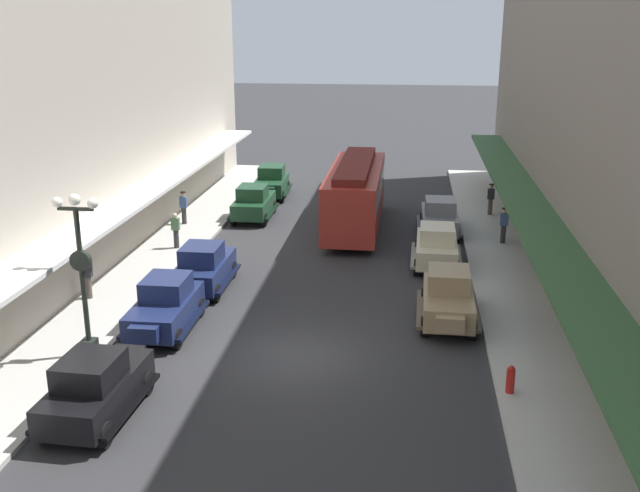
# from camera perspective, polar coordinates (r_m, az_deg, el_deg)

# --- Properties ---
(ground_plane) EXTENTS (200.00, 200.00, 0.00)m
(ground_plane) POSITION_cam_1_polar(r_m,az_deg,el_deg) (23.42, -1.82, -8.56)
(ground_plane) COLOR #2D2D30
(sidewalk_left) EXTENTS (3.00, 60.00, 0.15)m
(sidewalk_left) POSITION_cam_1_polar(r_m,az_deg,el_deg) (25.56, -18.82, -7.06)
(sidewalk_left) COLOR #B7B5AD
(sidewalk_left) RESTS_ON ground
(sidewalk_right) EXTENTS (3.00, 60.00, 0.15)m
(sidewalk_right) POSITION_cam_1_polar(r_m,az_deg,el_deg) (23.53, 16.77, -9.02)
(sidewalk_right) COLOR #B7B5AD
(sidewalk_right) RESTS_ON ground
(parked_car_0) EXTENTS (2.18, 4.28, 1.84)m
(parked_car_0) POSITION_cam_1_polar(r_m,az_deg,el_deg) (36.45, 9.28, 2.33)
(parked_car_0) COLOR slate
(parked_car_0) RESTS_ON ground
(parked_car_1) EXTENTS (2.19, 4.28, 1.84)m
(parked_car_1) POSITION_cam_1_polar(r_m,az_deg,el_deg) (26.01, 9.94, -3.85)
(parked_car_1) COLOR #997F5B
(parked_car_1) RESTS_ON ground
(parked_car_2) EXTENTS (2.27, 4.31, 1.84)m
(parked_car_2) POSITION_cam_1_polar(r_m,az_deg,el_deg) (20.57, -17.06, -10.32)
(parked_car_2) COLOR black
(parked_car_2) RESTS_ON ground
(parked_car_3) EXTENTS (2.31, 4.32, 1.84)m
(parked_car_3) POSITION_cam_1_polar(r_m,az_deg,el_deg) (43.86, -3.81, 5.05)
(parked_car_3) COLOR #193D23
(parked_car_3) RESTS_ON ground
(parked_car_4) EXTENTS (2.17, 4.27, 1.84)m
(parked_car_4) POSITION_cam_1_polar(r_m,az_deg,el_deg) (38.95, -5.18, 3.45)
(parked_car_4) COLOR #193D23
(parked_car_4) RESTS_ON ground
(parked_car_5) EXTENTS (2.20, 4.28, 1.84)m
(parked_car_5) POSITION_cam_1_polar(r_m,az_deg,el_deg) (31.73, 9.06, 0.08)
(parked_car_5) COLOR beige
(parked_car_5) RESTS_ON ground
(parked_car_6) EXTENTS (2.17, 4.27, 1.84)m
(parked_car_6) POSITION_cam_1_polar(r_m,az_deg,el_deg) (29.06, -9.03, -1.53)
(parked_car_6) COLOR #19234C
(parked_car_6) RESTS_ON ground
(parked_car_7) EXTENTS (2.17, 4.27, 1.84)m
(parked_car_7) POSITION_cam_1_polar(r_m,az_deg,el_deg) (25.46, -11.95, -4.45)
(parked_car_7) COLOR #19234C
(parked_car_7) RESTS_ON ground
(streetcar) EXTENTS (2.56, 9.61, 3.46)m
(streetcar) POSITION_cam_1_polar(r_m,az_deg,el_deg) (36.71, 2.77, 4.19)
(streetcar) COLOR #A52D23
(streetcar) RESTS_ON ground
(lamp_post_with_clock) EXTENTS (1.42, 0.44, 5.16)m
(lamp_post_with_clock) POSITION_cam_1_polar(r_m,az_deg,el_deg) (23.26, -18.05, -1.69)
(lamp_post_with_clock) COLOR black
(lamp_post_with_clock) RESTS_ON sidewalk_left
(fire_hydrant) EXTENTS (0.24, 0.24, 0.82)m
(fire_hydrant) POSITION_cam_1_polar(r_m,az_deg,el_deg) (21.50, 14.60, -9.98)
(fire_hydrant) COLOR #B21E19
(fire_hydrant) RESTS_ON sidewalk_right
(pedestrian_0) EXTENTS (0.36, 0.28, 1.67)m
(pedestrian_0) POSITION_cam_1_polar(r_m,az_deg,el_deg) (37.98, -10.56, 2.98)
(pedestrian_0) COLOR #2D2D33
(pedestrian_0) RESTS_ON sidewalk_left
(pedestrian_1) EXTENTS (0.36, 0.24, 1.64)m
(pedestrian_1) POSITION_cam_1_polar(r_m,az_deg,el_deg) (28.70, -17.63, -2.30)
(pedestrian_1) COLOR #4C4238
(pedestrian_1) RESTS_ON sidewalk_left
(pedestrian_2) EXTENTS (0.36, 0.24, 1.64)m
(pedestrian_2) POSITION_cam_1_polar(r_m,az_deg,el_deg) (34.01, -11.15, 1.22)
(pedestrian_2) COLOR #2D2D33
(pedestrian_2) RESTS_ON sidewalk_left
(pedestrian_3) EXTENTS (0.36, 0.28, 1.67)m
(pedestrian_3) POSITION_cam_1_polar(r_m,az_deg,el_deg) (40.17, 13.13, 3.59)
(pedestrian_3) COLOR #4C4238
(pedestrian_3) RESTS_ON sidewalk_right
(pedestrian_4) EXTENTS (0.36, 0.28, 1.67)m
(pedestrian_4) POSITION_cam_1_polar(r_m,az_deg,el_deg) (35.16, 14.10, 1.59)
(pedestrian_4) COLOR #2D2D33
(pedestrian_4) RESTS_ON sidewalk_right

